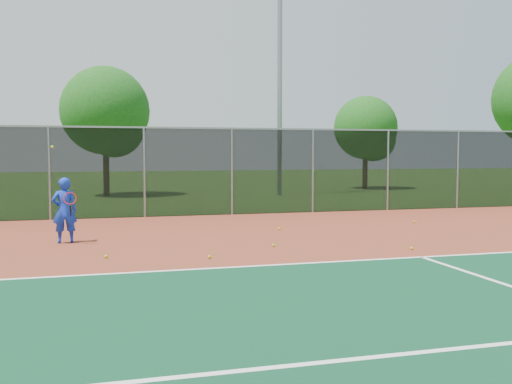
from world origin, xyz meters
TOP-DOWN VIEW (x-y plane):
  - ground at (0.00, 0.00)m, footprint 120.00×120.00m
  - court_apron at (0.00, 2.00)m, footprint 30.00×20.00m
  - fence_back at (0.00, 12.00)m, footprint 30.00×0.06m
  - tennis_player at (-5.24, 6.94)m, footprint 0.61×0.63m
  - practice_ball_0 at (2.28, 3.87)m, footprint 0.07×0.07m
  - practice_ball_1 at (-4.31, 4.63)m, footprint 0.07×0.07m
  - practice_ball_3 at (0.41, 7.79)m, footprint 0.07×0.07m
  - practice_ball_4 at (-2.27, 4.04)m, footprint 0.07×0.07m
  - practice_ball_5 at (-0.57, 5.09)m, footprint 0.07×0.07m
  - practice_ball_7 at (4.91, 8.22)m, footprint 0.07×0.07m
  - floodlight_n at (4.35, 20.31)m, footprint 0.90×0.40m
  - tree_back_left at (-4.07, 22.18)m, footprint 4.41×4.41m
  - tree_back_mid at (10.97, 23.86)m, footprint 3.78×3.78m

SIDE VIEW (x-z plane):
  - ground at x=0.00m, z-range 0.00..0.00m
  - court_apron at x=0.00m, z-range 0.00..0.02m
  - practice_ball_0 at x=2.28m, z-range 0.02..0.09m
  - practice_ball_1 at x=-4.31m, z-range 0.02..0.09m
  - practice_ball_3 at x=0.41m, z-range 0.02..0.09m
  - practice_ball_4 at x=-2.27m, z-range 0.02..0.09m
  - practice_ball_5 at x=-0.57m, z-range 0.02..0.09m
  - practice_ball_7 at x=4.91m, z-range 0.02..0.09m
  - tennis_player at x=-5.24m, z-range -0.36..1.98m
  - fence_back at x=0.00m, z-range 0.05..3.08m
  - tree_back_mid at x=10.97m, z-range 0.70..6.25m
  - tree_back_left at x=-4.07m, z-range 0.82..7.30m
  - floodlight_n at x=4.35m, z-range 0.78..13.00m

